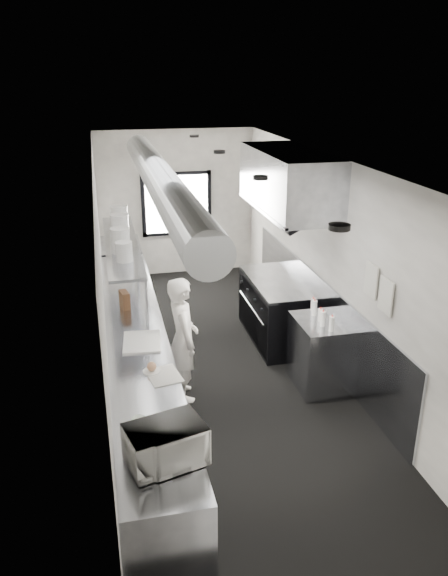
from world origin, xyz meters
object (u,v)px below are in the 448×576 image
range (279,310)px  far_work_table (122,268)px  exhaust_hood (288,181)px  prep_counter (138,365)px  bottle_station (321,353)px  knife_block (125,300)px  squeeze_bottle_c (320,315)px  cutting_board (142,342)px  squeeze_bottle_a (332,324)px  squeeze_bottle_e (313,305)px  deli_tub_a (131,431)px  squeeze_bottle_d (314,308)px  plate_stack_d (119,219)px  squeeze_bottle_b (323,319)px  plate_stack_b (120,240)px  plate_stack_c (120,227)px  plate_stack_a (124,252)px  small_plate (152,371)px  pass_shelf (122,245)px  microwave (166,445)px  line_cook (183,339)px  deli_tub_b (139,423)px

range → far_work_table: (-2.19, 2.50, -0.02)m
exhaust_hood → prep_counter: (-2.25, -1.20, -1.94)m
exhaust_hood → far_work_table: bearing=131.9°
bottle_station → knife_block: bearing=157.9°
bottle_station → squeeze_bottle_c: bearing=164.8°
cutting_board → squeeze_bottle_a: squeeze_bottle_a is taller
squeeze_bottle_e → deli_tub_a: bearing=-139.0°
squeeze_bottle_a → squeeze_bottle_d: size_ratio=0.94×
plate_stack_d → squeeze_bottle_b: bearing=-46.8°
deli_tub_a → squeeze_bottle_d: 3.17m
knife_block → plate_stack_b: size_ratio=0.70×
plate_stack_c → squeeze_bottle_e: 2.90m
knife_block → squeeze_bottle_a: (2.36, -1.25, -0.02)m
knife_block → plate_stack_d: 1.52m
bottle_station → cutting_board: 2.30m
range → plate_stack_a: plate_stack_a is taller
small_plate → squeeze_bottle_c: bearing=20.1°
prep_counter → plate_stack_b: size_ratio=18.28×
squeeze_bottle_a → prep_counter: bearing=168.1°
range → cutting_board: bearing=-145.3°
range → bottle_station: range is taller
pass_shelf → plate_stack_b: (-0.03, -0.44, 0.20)m
exhaust_hood → small_plate: (-2.16, -2.18, -1.48)m
pass_shelf → plate_stack_c: size_ratio=8.32×
pass_shelf → squeeze_bottle_d: 2.79m
microwave → cutting_board: (-0.01, 2.15, -0.16)m
range → deli_tub_a: (-2.38, -3.22, 0.48)m
exhaust_hood → far_work_table: (-2.25, 2.50, -1.94)m
far_work_table → plate_stack_a: 3.26m
exhaust_hood → microwave: size_ratio=3.96×
line_cook → plate_stack_b: 1.61m
small_plate → prep_counter: bearing=95.1°
far_work_table → plate_stack_d: (-0.03, -1.61, 1.31)m
pass_shelf → small_plate: 2.56m
deli_tub_a → cutting_board: bearing=82.3°
deli_tub_b → small_plate: 0.96m
squeeze_bottle_a → knife_block: bearing=152.1°
plate_stack_d → squeeze_bottle_b: 3.40m
range → plate_stack_d: bearing=158.2°
deli_tub_b → plate_stack_d: (0.08, 4.01, 0.82)m
squeeze_bottle_b → plate_stack_c: bearing=138.6°
deli_tub_b → squeeze_bottle_b: squeeze_bottle_b is taller
bottle_station → small_plate: (-2.21, -0.78, 0.46)m
exhaust_hood → plate_stack_a: bearing=-167.5°
bottle_station → plate_stack_c: plate_stack_c is taller
knife_block → prep_counter: bearing=-96.5°
plate_stack_b → far_work_table: bearing=88.4°
range → line_cook: (-1.64, -1.28, 0.32)m
range → deli_tub_b: deli_tub_b is taller
bottle_station → knife_block: (-2.38, 0.97, 0.56)m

